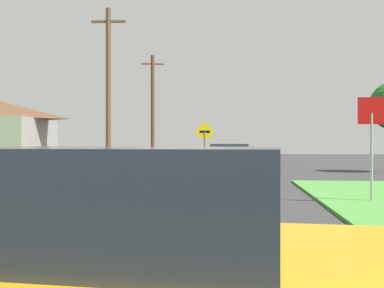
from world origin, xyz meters
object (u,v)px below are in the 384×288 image
at_px(car_approaching_junction, 226,158).
at_px(utility_pole_mid, 108,89).
at_px(car_behind_on_main_road, 146,280).
at_px(utility_pole_far, 153,108).
at_px(stop_sign, 372,129).
at_px(direction_sign, 205,144).

relative_size(car_approaching_junction, utility_pole_mid, 0.47).
height_order(car_behind_on_main_road, utility_pole_far, utility_pole_far).
height_order(car_approaching_junction, utility_pole_far, utility_pole_far).
bearing_deg(car_approaching_junction, utility_pole_far, -61.50).
distance_m(stop_sign, utility_pole_far, 26.57).
xyz_separation_m(stop_sign, car_approaching_junction, (-4.39, 14.06, -1.25)).
relative_size(car_behind_on_main_road, utility_pole_mid, 0.47).
xyz_separation_m(stop_sign, utility_pole_far, (-10.63, 24.23, 2.46)).
relative_size(utility_pole_far, direction_sign, 3.37).
bearing_deg(utility_pole_far, utility_pole_mid, -89.00).
height_order(utility_pole_mid, utility_pole_far, utility_pole_far).
xyz_separation_m(car_approaching_junction, direction_sign, (-0.72, -7.09, 0.82)).
height_order(car_behind_on_main_road, direction_sign, direction_sign).
height_order(car_approaching_junction, direction_sign, direction_sign).
bearing_deg(car_behind_on_main_road, utility_pole_far, 105.29).
relative_size(stop_sign, car_approaching_junction, 0.72).
xyz_separation_m(car_approaching_junction, utility_pole_far, (-6.24, 10.17, 3.70)).
height_order(utility_pole_mid, direction_sign, utility_pole_mid).
bearing_deg(stop_sign, utility_pole_mid, -47.05).
distance_m(utility_pole_mid, direction_sign, 6.95).
relative_size(car_behind_on_main_road, direction_sign, 1.57).
xyz_separation_m(car_behind_on_main_road, utility_pole_far, (-6.45, 34.74, 3.70)).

